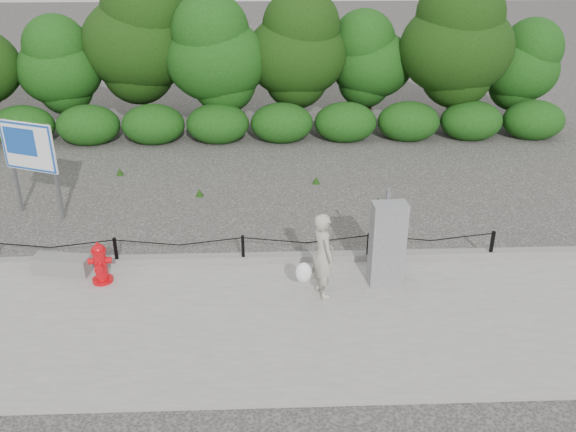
# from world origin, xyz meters

# --- Properties ---
(ground) EXTENTS (90.00, 90.00, 0.00)m
(ground) POSITION_xyz_m (0.00, 0.00, 0.00)
(ground) COLOR #2D2B28
(ground) RESTS_ON ground
(sidewalk) EXTENTS (14.00, 4.00, 0.08)m
(sidewalk) POSITION_xyz_m (0.00, -2.00, 0.04)
(sidewalk) COLOR gray
(sidewalk) RESTS_ON ground
(curb) EXTENTS (14.00, 0.22, 0.14)m
(curb) POSITION_xyz_m (0.00, 0.05, 0.15)
(curb) COLOR slate
(curb) RESTS_ON sidewalk
(chain_barrier) EXTENTS (10.06, 0.06, 0.60)m
(chain_barrier) POSITION_xyz_m (0.00, 0.00, 0.46)
(chain_barrier) COLOR black
(chain_barrier) RESTS_ON sidewalk
(treeline) EXTENTS (20.05, 3.93, 4.95)m
(treeline) POSITION_xyz_m (0.14, 8.94, 2.60)
(treeline) COLOR black
(treeline) RESTS_ON ground
(fire_hydrant) EXTENTS (0.44, 0.46, 0.83)m
(fire_hydrant) POSITION_xyz_m (-2.65, -0.62, 0.47)
(fire_hydrant) COLOR red
(fire_hydrant) RESTS_ON sidewalk
(pedestrian) EXTENTS (0.78, 0.69, 1.62)m
(pedestrian) POSITION_xyz_m (1.45, -1.20, 0.87)
(pedestrian) COLOR #A9A391
(pedestrian) RESTS_ON sidewalk
(concrete_block) EXTENTS (1.13, 0.55, 0.35)m
(concrete_block) POSITION_xyz_m (-3.50, -0.25, 0.25)
(concrete_block) COLOR slate
(concrete_block) RESTS_ON sidewalk
(utility_cabinet) EXTENTS (0.64, 0.46, 1.81)m
(utility_cabinet) POSITION_xyz_m (2.69, -0.83, 0.90)
(utility_cabinet) COLOR gray
(utility_cabinet) RESTS_ON sidewalk
(advertising_sign) EXTENTS (1.33, 0.61, 2.27)m
(advertising_sign) POSITION_xyz_m (-4.83, 2.53, 1.60)
(advertising_sign) COLOR slate
(advertising_sign) RESTS_ON ground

